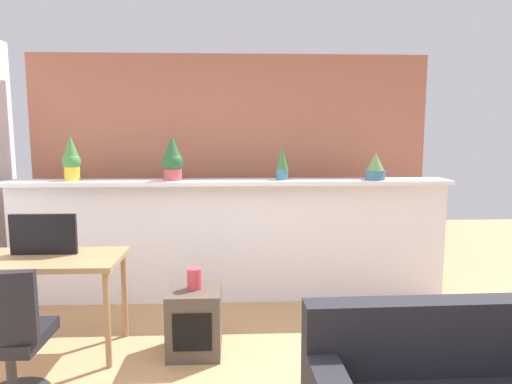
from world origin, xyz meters
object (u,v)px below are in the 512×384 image
potted_plant_1 (172,159)px  office_chair (6,351)px  potted_plant_3 (375,167)px  desk (47,268)px  tv_monitor (43,234)px  potted_plant_0 (71,159)px  side_cube_shelf (195,321)px  potted_plant_2 (282,164)px  vase_on_shelf (194,279)px

potted_plant_1 → office_chair: (-0.76, -1.75, -1.03)m
potted_plant_3 → desk: (-2.76, -0.95, -0.68)m
potted_plant_1 → office_chair: potted_plant_1 is taller
tv_monitor → office_chair: tv_monitor is taller
potted_plant_3 → potted_plant_0: bearing=178.9°
side_cube_shelf → potted_plant_1: bearing=105.2°
potted_plant_2 → side_cube_shelf: potted_plant_2 is taller
potted_plant_2 → vase_on_shelf: (-0.76, -1.04, -0.79)m
tv_monitor → office_chair: bearing=-83.2°
side_cube_shelf → potted_plant_2: bearing=54.0°
potted_plant_2 → side_cube_shelf: bearing=-126.0°
office_chair → vase_on_shelf: bearing=34.5°
office_chair → vase_on_shelf: (1.05, 0.72, 0.19)m
potted_plant_1 → vase_on_shelf: (0.29, -1.03, -0.84)m
vase_on_shelf → potted_plant_3: bearing=30.8°
potted_plant_3 → tv_monitor: size_ratio=0.54×
tv_monitor → vase_on_shelf: (1.15, -0.12, -0.33)m
side_cube_shelf → vase_on_shelf: (0.00, 0.02, 0.33)m
desk → tv_monitor: tv_monitor is taller
potted_plant_1 → side_cube_shelf: 1.60m
potted_plant_2 → desk: (-1.86, -1.00, -0.71)m
potted_plant_2 → desk: 2.23m
potted_plant_0 → potted_plant_1: size_ratio=1.00×
potted_plant_3 → desk: bearing=-161.0°
potted_plant_0 → office_chair: 2.06m
tv_monitor → office_chair: (0.10, -0.84, -0.52)m
potted_plant_1 → potted_plant_3: potted_plant_1 is taller
potted_plant_2 → tv_monitor: potted_plant_2 is taller
desk → potted_plant_3: bearing=19.0°
potted_plant_2 → desk: potted_plant_2 is taller
desk → side_cube_shelf: 1.17m
office_chair → vase_on_shelf: office_chair is taller
potted_plant_0 → potted_plant_2: size_ratio=1.36×
potted_plant_0 → potted_plant_2: bearing=-0.4°
potted_plant_2 → side_cube_shelf: 1.72m
tv_monitor → side_cube_shelf: 1.33m
office_chair → tv_monitor: bearing=96.8°
side_cube_shelf → desk: bearing=177.2°
potted_plant_3 → tv_monitor: (-2.81, -0.87, -0.44)m
side_cube_shelf → vase_on_shelf: vase_on_shelf is taller
office_chair → vase_on_shelf: 1.29m
potted_plant_3 → office_chair: size_ratio=0.29×
desk → tv_monitor: bearing=121.0°
side_cube_shelf → vase_on_shelf: bearing=81.1°
potted_plant_3 → office_chair: (-2.71, -1.71, -0.95)m
potted_plant_0 → potted_plant_1: same height
potted_plant_0 → side_cube_shelf: (1.24, -1.07, -1.18)m
tv_monitor → side_cube_shelf: size_ratio=0.99×
potted_plant_0 → potted_plant_1: bearing=-1.1°
potted_plant_1 → vase_on_shelf: potted_plant_1 is taller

